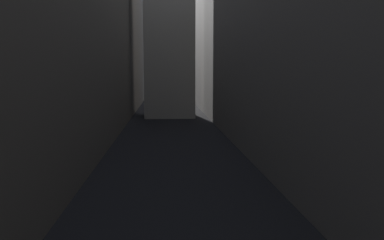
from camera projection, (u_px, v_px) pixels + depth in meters
ground_plane at (173, 143)px, 36.49m from camera, size 264.00×264.00×0.00m
building_block_left at (37, 20)px, 36.29m from camera, size 13.78×108.00×22.47m
building_block_right at (283, 31)px, 37.98m from camera, size 10.45×108.00×20.88m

